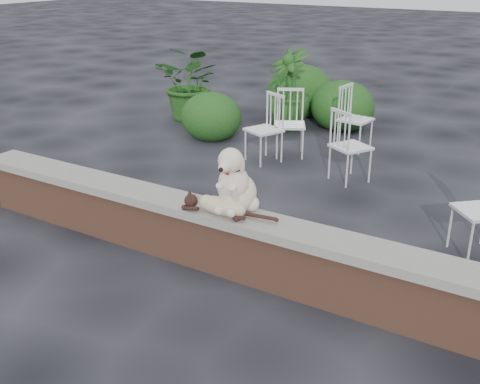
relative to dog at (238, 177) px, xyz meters
The scene contains 12 objects.
ground 0.89m from the dog, 112.23° to the right, with size 60.00×60.00×0.00m, color black.
brick_wall 0.65m from the dog, 112.23° to the right, with size 6.00×0.30×0.50m, color brown.
capstone 0.36m from the dog, 112.23° to the right, with size 6.20×0.40×0.08m, color slate.
dog is the anchor object (origin of this frame).
cat 0.28m from the dog, 118.07° to the right, with size 1.04×0.25×0.18m, color tan, non-canonical shape.
chair_c 2.67m from the dog, 88.85° to the left, with size 0.56×0.56×0.94m, color white, non-canonical shape.
chair_a 3.35m from the dog, 108.50° to the left, with size 0.56×0.56×0.94m, color white, non-canonical shape.
chair_e 3.95m from the dog, 95.28° to the left, with size 0.56×0.56×0.94m, color white, non-canonical shape.
chair_b 3.04m from the dog, 114.57° to the left, with size 0.56×0.56×0.94m, color white, non-canonical shape.
potted_plant_a 5.32m from the dog, 130.15° to the left, with size 1.15×1.00×1.28m, color #1F3E11.
potted_plant_b 4.76m from the dog, 111.39° to the left, with size 0.74×0.74×1.33m, color #1F3E11.
shrubbery 5.05m from the dog, 110.52° to the left, with size 2.56×3.08×0.95m.
Camera 1 is at (2.42, -3.83, 2.63)m, focal length 42.61 mm.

